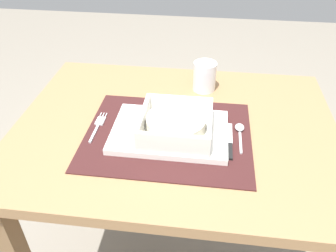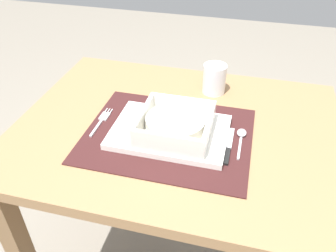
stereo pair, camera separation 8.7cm
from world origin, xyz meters
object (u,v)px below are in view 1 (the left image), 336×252
object	(u,v)px
fork	(99,124)
porridge_bowl	(176,125)
dining_table	(175,159)
spoon	(240,131)
drinking_glass	(204,78)
butter_knife	(230,143)

from	to	relation	value
fork	porridge_bowl	bearing A→B (deg)	-7.52
dining_table	spoon	distance (m)	0.21
dining_table	fork	world-z (taller)	fork
spoon	drinking_glass	world-z (taller)	drinking_glass
dining_table	fork	size ratio (longest dim) A/B	6.55
porridge_bowl	fork	distance (m)	0.21
dining_table	drinking_glass	size ratio (longest dim) A/B	9.63
porridge_bowl	fork	xyz separation A→B (m)	(-0.21, 0.02, -0.04)
dining_table	butter_knife	bearing A→B (deg)	-24.42
porridge_bowl	fork	world-z (taller)	porridge_bowl
dining_table	spoon	world-z (taller)	spoon
porridge_bowl	drinking_glass	size ratio (longest dim) A/B	1.95
porridge_bowl	spoon	world-z (taller)	porridge_bowl
spoon	butter_knife	world-z (taller)	spoon
butter_knife	porridge_bowl	bearing A→B (deg)	177.28
fork	spoon	xyz separation A→B (m)	(0.37, 0.02, 0.00)
spoon	drinking_glass	distance (m)	0.24
porridge_bowl	spoon	size ratio (longest dim) A/B	1.52
butter_knife	drinking_glass	world-z (taller)	drinking_glass
drinking_glass	porridge_bowl	bearing A→B (deg)	-103.20
dining_table	butter_knife	size ratio (longest dim) A/B	6.06
butter_knife	drinking_glass	xyz separation A→B (m)	(-0.08, 0.26, 0.03)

